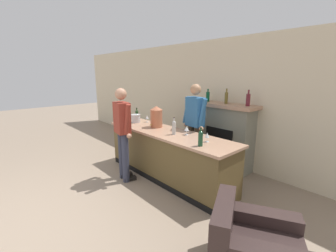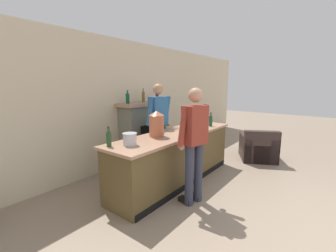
# 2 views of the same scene
# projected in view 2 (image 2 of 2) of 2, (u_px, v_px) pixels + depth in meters

# --- Properties ---
(wall_back_panel) EXTENTS (12.00, 0.07, 2.75)m
(wall_back_panel) POSITION_uv_depth(u_px,v_px,m) (112.00, 105.00, 4.76)
(wall_back_panel) COLOR beige
(wall_back_panel) RESTS_ON ground_plane
(bar_counter) EXTENTS (2.94, 0.77, 0.93)m
(bar_counter) POSITION_uv_depth(u_px,v_px,m) (176.00, 157.00, 4.19)
(bar_counter) COLOR brown
(bar_counter) RESTS_ON ground_plane
(fireplace_stone) EXTENTS (1.32, 0.52, 1.72)m
(fireplace_stone) POSITION_uv_depth(u_px,v_px,m) (144.00, 132.00, 5.25)
(fireplace_stone) COLOR gray
(fireplace_stone) RESTS_ON ground_plane
(armchair_black) EXTENTS (1.12, 1.08, 0.77)m
(armchair_black) POSITION_uv_depth(u_px,v_px,m) (258.00, 149.00, 5.44)
(armchair_black) COLOR #332523
(armchair_black) RESTS_ON ground_plane
(person_customer) EXTENTS (0.65, 0.36, 1.76)m
(person_customer) POSITION_uv_depth(u_px,v_px,m) (194.00, 141.00, 3.32)
(person_customer) COLOR #313447
(person_customer) RESTS_ON ground_plane
(person_bartender) EXTENTS (0.66, 0.34, 1.82)m
(person_bartender) POSITION_uv_depth(u_px,v_px,m) (159.00, 124.00, 4.58)
(person_bartender) COLOR #483A2A
(person_bartender) RESTS_ON ground_plane
(copper_dispenser) EXTENTS (0.25, 0.29, 0.44)m
(copper_dispenser) POSITION_uv_depth(u_px,v_px,m) (157.00, 124.00, 3.78)
(copper_dispenser) COLOR #B86847
(copper_dispenser) RESTS_ON bar_counter
(ice_bucket_steel) EXTENTS (0.21, 0.21, 0.18)m
(ice_bucket_steel) POSITION_uv_depth(u_px,v_px,m) (130.00, 139.00, 3.25)
(ice_bucket_steel) COLOR silver
(ice_bucket_steel) RESTS_ON bar_counter
(wine_bottle_riesling_slim) EXTENTS (0.07, 0.07, 0.29)m
(wine_bottle_riesling_slim) POSITION_uv_depth(u_px,v_px,m) (109.00, 138.00, 3.18)
(wine_bottle_riesling_slim) COLOR #254322
(wine_bottle_riesling_slim) RESTS_ON bar_counter
(wine_bottle_rose_blush) EXTENTS (0.07, 0.07, 0.32)m
(wine_bottle_rose_blush) POSITION_uv_depth(u_px,v_px,m) (185.00, 124.00, 4.24)
(wine_bottle_rose_blush) COLOR #B3B4B0
(wine_bottle_rose_blush) RESTS_ON bar_counter
(wine_bottle_cabernet_heavy) EXTENTS (0.07, 0.07, 0.29)m
(wine_bottle_cabernet_heavy) POSITION_uv_depth(u_px,v_px,m) (211.00, 120.00, 4.73)
(wine_bottle_cabernet_heavy) COLOR #1A422A
(wine_bottle_cabernet_heavy) RESTS_ON bar_counter
(wine_glass_front_left) EXTENTS (0.07, 0.07, 0.15)m
(wine_glass_front_left) POSITION_uv_depth(u_px,v_px,m) (128.00, 134.00, 3.49)
(wine_glass_front_left) COLOR silver
(wine_glass_front_left) RESTS_ON bar_counter
(wine_glass_front_right) EXTENTS (0.08, 0.08, 0.16)m
(wine_glass_front_right) POSITION_uv_depth(u_px,v_px,m) (183.00, 123.00, 4.47)
(wine_glass_front_right) COLOR silver
(wine_glass_front_right) RESTS_ON bar_counter
(wine_glass_back_row) EXTENTS (0.07, 0.07, 0.16)m
(wine_glass_back_row) POSITION_uv_depth(u_px,v_px,m) (199.00, 120.00, 4.83)
(wine_glass_back_row) COLOR silver
(wine_glass_back_row) RESTS_ON bar_counter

